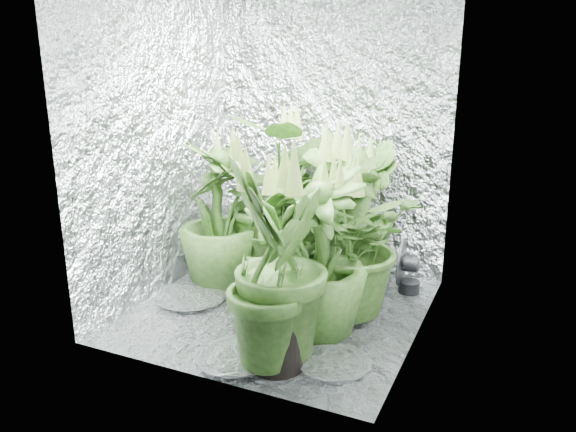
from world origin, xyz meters
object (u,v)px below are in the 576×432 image
(plant_b, at_px, (340,218))
(plant_g, at_px, (276,266))
(plant_e, at_px, (343,242))
(plant_a, at_px, (283,195))
(plant_h, at_px, (320,256))
(plant_f, at_px, (282,250))
(circulation_fan, at_px, (406,271))
(plant_c, at_px, (362,213))
(plant_d, at_px, (219,218))

(plant_b, height_order, plant_g, plant_b)
(plant_b, distance_m, plant_e, 0.26)
(plant_a, height_order, plant_h, plant_a)
(plant_b, relative_size, plant_f, 1.16)
(plant_a, relative_size, plant_e, 1.28)
(plant_g, bearing_deg, plant_h, 78.65)
(plant_h, distance_m, circulation_fan, 0.86)
(plant_c, height_order, plant_h, plant_c)
(plant_e, relative_size, plant_f, 0.99)
(plant_e, height_order, circulation_fan, plant_e)
(plant_c, bearing_deg, plant_h, -87.63)
(plant_b, relative_size, circulation_fan, 3.32)
(plant_h, height_order, circulation_fan, plant_h)
(plant_f, height_order, plant_g, plant_g)
(plant_a, distance_m, circulation_fan, 0.91)
(plant_a, relative_size, plant_d, 1.21)
(plant_e, bearing_deg, plant_f, -137.14)
(plant_a, xyz_separation_m, plant_e, (0.55, -0.40, -0.11))
(plant_e, distance_m, plant_h, 0.28)
(plant_c, distance_m, plant_d, 0.92)
(plant_f, xyz_separation_m, circulation_fan, (0.52, 0.72, -0.30))
(plant_b, distance_m, plant_c, 0.34)
(plant_c, bearing_deg, plant_e, -83.03)
(plant_d, height_order, plant_f, plant_d)
(plant_f, xyz_separation_m, plant_h, (0.23, -0.03, 0.01))
(plant_f, bearing_deg, plant_a, 114.51)
(plant_d, height_order, plant_g, plant_g)
(plant_b, bearing_deg, plant_g, -90.42)
(plant_b, bearing_deg, plant_f, -108.49)
(plant_d, relative_size, plant_g, 0.91)
(plant_a, xyz_separation_m, plant_f, (0.29, -0.64, -0.12))
(plant_h, bearing_deg, plant_f, 171.66)
(plant_d, height_order, circulation_fan, plant_d)
(plant_a, height_order, circulation_fan, plant_a)
(plant_a, distance_m, plant_e, 0.69)
(plant_a, distance_m, plant_d, 0.45)
(plant_b, bearing_deg, plant_e, -66.69)
(circulation_fan, bearing_deg, plant_a, -176.72)
(plant_h, bearing_deg, plant_c, 92.37)
(plant_g, relative_size, plant_h, 1.13)
(plant_g, relative_size, circulation_fan, 3.30)
(plant_c, bearing_deg, circulation_fan, -15.54)
(plant_b, xyz_separation_m, plant_h, (0.07, -0.51, -0.05))
(plant_f, relative_size, plant_h, 0.98)
(plant_e, relative_size, plant_g, 0.86)
(circulation_fan, bearing_deg, plant_h, -112.94)
(circulation_fan, bearing_deg, plant_e, -120.04)
(plant_f, height_order, plant_h, plant_h)
(plant_d, bearing_deg, plant_g, -44.21)
(plant_d, xyz_separation_m, plant_f, (0.59, -0.33, -0.02))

